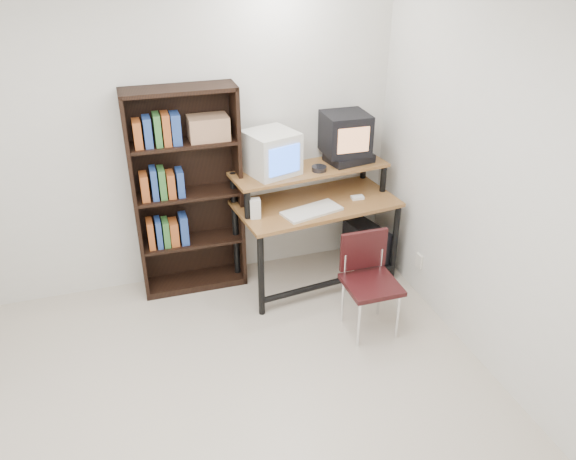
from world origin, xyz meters
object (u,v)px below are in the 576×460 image
object	(u,v)px
computer_desk	(315,205)
crt_tv	(345,133)
crt_monitor	(271,153)
pc_tower	(366,248)
bookshelf	(187,190)
school_chair	(368,274)

from	to	relation	value
computer_desk	crt_tv	world-z (taller)	crt_tv
crt_monitor	pc_tower	bearing A→B (deg)	-26.09
bookshelf	school_chair	bearing A→B (deg)	-39.98
crt_monitor	bookshelf	distance (m)	0.73
computer_desk	crt_monitor	xyz separation A→B (m)	(-0.33, 0.12, 0.44)
crt_tv	bookshelf	xyz separation A→B (m)	(-1.32, 0.05, -0.35)
pc_tower	school_chair	world-z (taller)	school_chair
crt_monitor	pc_tower	world-z (taller)	crt_monitor
crt_monitor	school_chair	bearing A→B (deg)	-78.24
computer_desk	school_chair	world-z (taller)	computer_desk
computer_desk	bookshelf	bearing A→B (deg)	160.36
school_chair	pc_tower	bearing A→B (deg)	65.63
school_chair	bookshelf	size ratio (longest dim) A/B	0.45
computer_desk	bookshelf	size ratio (longest dim) A/B	0.80
computer_desk	school_chair	bearing A→B (deg)	-85.40
crt_monitor	bookshelf	xyz separation A→B (m)	(-0.67, 0.12, -0.27)
computer_desk	crt_monitor	world-z (taller)	crt_monitor
pc_tower	bookshelf	distance (m)	1.64
computer_desk	bookshelf	world-z (taller)	bookshelf
crt_monitor	crt_tv	xyz separation A→B (m)	(0.65, 0.06, 0.07)
crt_tv	pc_tower	distance (m)	1.04
computer_desk	crt_monitor	bearing A→B (deg)	154.12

